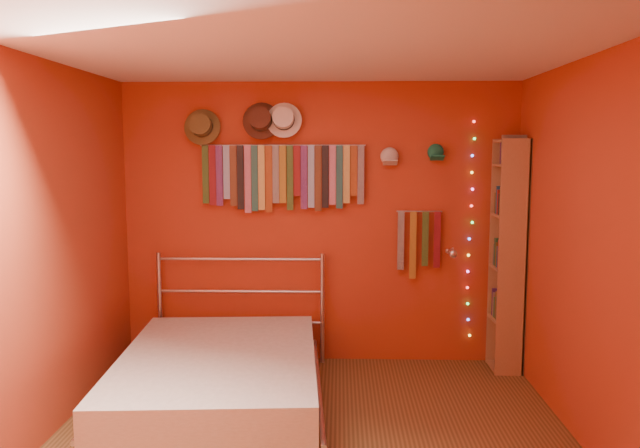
# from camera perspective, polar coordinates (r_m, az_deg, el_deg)

# --- Properties ---
(back_wall) EXTENTS (3.50, 0.02, 2.50)m
(back_wall) POSITION_cam_1_polar(r_m,az_deg,el_deg) (5.58, -0.02, 0.03)
(back_wall) COLOR #9C2E19
(back_wall) RESTS_ON ground
(right_wall) EXTENTS (0.02, 3.50, 2.50)m
(right_wall) POSITION_cam_1_polar(r_m,az_deg,el_deg) (4.15, 24.08, -2.93)
(right_wall) COLOR #9C2E19
(right_wall) RESTS_ON ground
(left_wall) EXTENTS (0.02, 3.50, 2.50)m
(left_wall) POSITION_cam_1_polar(r_m,az_deg,el_deg) (4.30, -24.88, -2.65)
(left_wall) COLOR #9C2E19
(left_wall) RESTS_ON ground
(ceiling) EXTENTS (3.50, 3.50, 0.02)m
(ceiling) POSITION_cam_1_polar(r_m,az_deg,el_deg) (3.83, -0.89, 15.67)
(ceiling) COLOR white
(ceiling) RESTS_ON back_wall
(tie_rack) EXTENTS (1.45, 0.03, 0.60)m
(tie_rack) POSITION_cam_1_polar(r_m,az_deg,el_deg) (5.50, -3.47, 4.53)
(tie_rack) COLOR silver
(tie_rack) RESTS_ON back_wall
(small_tie_rack) EXTENTS (0.40, 0.03, 0.61)m
(small_tie_rack) POSITION_cam_1_polar(r_m,az_deg,el_deg) (5.57, 9.00, -1.38)
(small_tie_rack) COLOR silver
(small_tie_rack) RESTS_ON back_wall
(fedora_olive) EXTENTS (0.32, 0.17, 0.31)m
(fedora_olive) POSITION_cam_1_polar(r_m,az_deg,el_deg) (5.57, -10.80, 8.81)
(fedora_olive) COLOR brown
(fedora_olive) RESTS_ON back_wall
(fedora_brown) EXTENTS (0.33, 0.18, 0.32)m
(fedora_brown) POSITION_cam_1_polar(r_m,az_deg,el_deg) (5.48, -5.45, 9.48)
(fedora_brown) COLOR #4A261A
(fedora_brown) RESTS_ON back_wall
(fedora_white) EXTENTS (0.31, 0.17, 0.31)m
(fedora_white) POSITION_cam_1_polar(r_m,az_deg,el_deg) (5.46, -3.34, 9.56)
(fedora_white) COLOR white
(fedora_white) RESTS_ON back_wall
(cap_white) EXTENTS (0.17, 0.21, 0.17)m
(cap_white) POSITION_cam_1_polar(r_m,az_deg,el_deg) (5.50, 6.37, 6.15)
(cap_white) COLOR silver
(cap_white) RESTS_ON back_wall
(cap_green) EXTENTS (0.16, 0.20, 0.16)m
(cap_green) POSITION_cam_1_polar(r_m,az_deg,el_deg) (5.54, 10.53, 6.47)
(cap_green) COLOR #197452
(cap_green) RESTS_ON back_wall
(fairy_lights) EXTENTS (0.06, 0.02, 1.93)m
(fairy_lights) POSITION_cam_1_polar(r_m,az_deg,el_deg) (5.66, 13.59, -0.60)
(fairy_lights) COLOR #FF3333
(fairy_lights) RESTS_ON back_wall
(reading_lamp) EXTENTS (0.07, 0.32, 0.09)m
(reading_lamp) POSITION_cam_1_polar(r_m,az_deg,el_deg) (5.45, 11.99, -2.61)
(reading_lamp) COLOR silver
(reading_lamp) RESTS_ON back_wall
(bookshelf) EXTENTS (0.25, 0.34, 2.00)m
(bookshelf) POSITION_cam_1_polar(r_m,az_deg,el_deg) (5.59, 17.16, -2.67)
(bookshelf) COLOR #9B6C46
(bookshelf) RESTS_ON ground
(bed) EXTENTS (1.63, 2.10, 0.99)m
(bed) POSITION_cam_1_polar(r_m,az_deg,el_deg) (4.79, -9.21, -13.80)
(bed) COLOR silver
(bed) RESTS_ON ground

